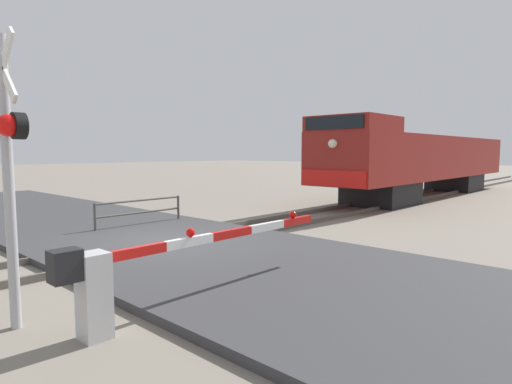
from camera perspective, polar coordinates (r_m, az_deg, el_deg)
ground_plane at (r=11.23m, az=-12.17°, el=-7.19°), size 160.00×160.00×0.00m
rail_track_left at (r=11.80m, az=-14.19°, el=-6.25°), size 0.08×80.00×0.15m
rail_track_right at (r=10.65m, az=-9.94°, el=-7.43°), size 0.08×80.00×0.15m
road_surface at (r=11.22m, az=-12.17°, el=-6.81°), size 36.00×6.00×0.15m
locomotive at (r=24.59m, az=21.40°, el=4.04°), size 3.05×18.40×3.86m
crossing_signal at (r=6.57m, az=-30.61°, el=4.99°), size 1.18×0.33×3.98m
crossing_gate at (r=6.26m, az=-15.81°, el=-10.14°), size 0.36×5.26×1.25m
guard_railing at (r=13.85m, az=-15.30°, el=-2.25°), size 0.08×3.04×0.95m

